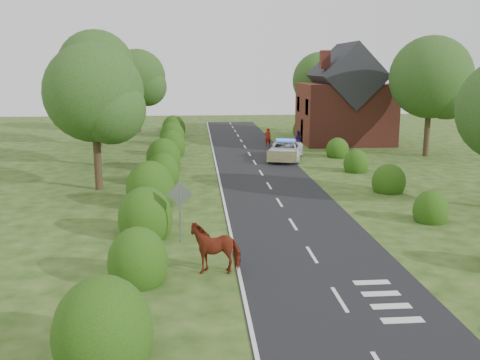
{
  "coord_description": "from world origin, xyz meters",
  "views": [
    {
      "loc": [
        -4.29,
        -18.95,
        7.01
      ],
      "look_at": [
        -2.1,
        7.81,
        1.3
      ],
      "focal_mm": 40.0,
      "sensor_mm": 36.0,
      "label": 1
    }
  ],
  "objects": [
    {
      "name": "pedestrian_red",
      "position": [
        2.09,
        28.29,
        0.82
      ],
      "size": [
        0.65,
        0.48,
        1.64
      ],
      "primitive_type": "imported",
      "rotation": [
        0.0,
        0.0,
        3.3
      ],
      "color": "maroon",
      "rests_on": "ground"
    },
    {
      "name": "hedgerow_right",
      "position": [
        6.6,
        11.21,
        0.55
      ],
      "size": [
        2.1,
        45.78,
        2.1
      ],
      "color": "#144B13",
      "rests_on": "ground"
    },
    {
      "name": "road",
      "position": [
        0.0,
        15.0,
        0.01
      ],
      "size": [
        6.0,
        70.0,
        0.02
      ],
      "primitive_type": "cube",
      "color": "black",
      "rests_on": "ground"
    },
    {
      "name": "tree_left_b",
      "position": [
        -11.25,
        19.86,
        5.04
      ],
      "size": [
        5.74,
        5.6,
        8.07
      ],
      "color": "#332316",
      "rests_on": "ground"
    },
    {
      "name": "tree_right_b",
      "position": [
        14.29,
        21.84,
        5.94
      ],
      "size": [
        6.56,
        6.4,
        9.4
      ],
      "color": "#332316",
      "rests_on": "ground"
    },
    {
      "name": "tree_right_c",
      "position": [
        9.27,
        37.85,
        5.34
      ],
      "size": [
        6.15,
        6.0,
        8.58
      ],
      "color": "#332316",
      "rests_on": "ground"
    },
    {
      "name": "hedgerow_left",
      "position": [
        -6.51,
        11.69,
        0.75
      ],
      "size": [
        2.75,
        50.41,
        3.0
      ],
      "color": "#144B13",
      "rests_on": "ground"
    },
    {
      "name": "ground",
      "position": [
        0.0,
        0.0,
        0.0
      ],
      "size": [
        120.0,
        120.0,
        0.0
      ],
      "primitive_type": "plane",
      "color": "#214210"
    },
    {
      "name": "road_sign",
      "position": [
        -5.0,
        2.0,
        1.65
      ],
      "size": [
        1.06,
        0.08,
        2.53
      ],
      "color": "gray",
      "rests_on": "ground"
    },
    {
      "name": "cow",
      "position": [
        -3.69,
        -1.2,
        0.72
      ],
      "size": [
        2.05,
        1.1,
        1.45
      ],
      "primitive_type": "imported",
      "rotation": [
        0.0,
        0.0,
        -1.56
      ],
      "color": "maroon",
      "rests_on": "ground"
    },
    {
      "name": "road_markings",
      "position": [
        -1.6,
        12.93,
        0.03
      ],
      "size": [
        4.96,
        70.0,
        0.01
      ],
      "color": "white",
      "rests_on": "road"
    },
    {
      "name": "pedestrian_purple",
      "position": [
        4.49,
        26.48,
        0.8
      ],
      "size": [
        0.94,
        0.83,
        1.61
      ],
      "primitive_type": "imported",
      "rotation": [
        0.0,
        0.0,
        2.81
      ],
      "color": "#2C144C",
      "rests_on": "ground"
    },
    {
      "name": "tree_left_d",
      "position": [
        -10.23,
        39.85,
        5.64
      ],
      "size": [
        6.15,
        6.0,
        8.89
      ],
      "color": "#332316",
      "rests_on": "ground"
    },
    {
      "name": "tree_left_a",
      "position": [
        -9.75,
        11.86,
        5.34
      ],
      "size": [
        5.74,
        5.6,
        8.38
      ],
      "color": "#332316",
      "rests_on": "ground"
    },
    {
      "name": "house",
      "position": [
        9.49,
        30.0,
        3.79
      ],
      "size": [
        8.0,
        7.4,
        9.17
      ],
      "color": "brown",
      "rests_on": "ground"
    },
    {
      "name": "tree_left_c",
      "position": [
        -12.7,
        29.83,
        6.53
      ],
      "size": [
        6.97,
        6.8,
        10.22
      ],
      "color": "#332316",
      "rests_on": "ground"
    },
    {
      "name": "police_van",
      "position": [
        2.5,
        21.14,
        0.73
      ],
      "size": [
        3.71,
        5.72,
        1.61
      ],
      "rotation": [
        0.0,
        0.0,
        -0.26
      ],
      "color": "silver",
      "rests_on": "ground"
    }
  ]
}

